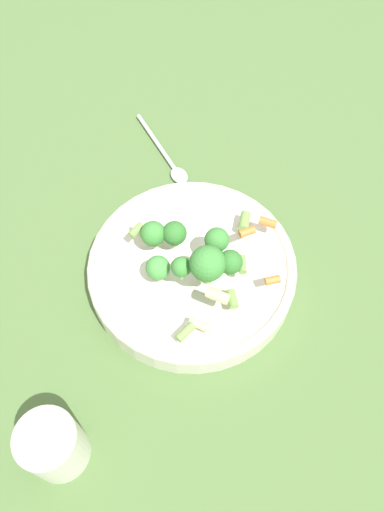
# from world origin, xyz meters

# --- Properties ---
(ground_plane) EXTENTS (3.00, 3.00, 0.00)m
(ground_plane) POSITION_xyz_m (0.00, 0.00, 0.00)
(ground_plane) COLOR #4C6B38
(bowl) EXTENTS (0.29, 0.29, 0.04)m
(bowl) POSITION_xyz_m (0.00, 0.00, 0.02)
(bowl) COLOR silver
(bowl) RESTS_ON ground_plane
(pasta_salad) EXTENTS (0.22, 0.22, 0.09)m
(pasta_salad) POSITION_xyz_m (-0.01, -0.01, 0.09)
(pasta_salad) COLOR #8CB766
(pasta_salad) RESTS_ON bowl
(cup) EXTENTS (0.07, 0.07, 0.09)m
(cup) POSITION_xyz_m (-0.29, 0.01, 0.05)
(cup) COLOR silver
(cup) RESTS_ON ground_plane
(spoon) EXTENTS (0.10, 0.16, 0.01)m
(spoon) POSITION_xyz_m (0.17, 0.14, 0.01)
(spoon) COLOR silver
(spoon) RESTS_ON ground_plane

